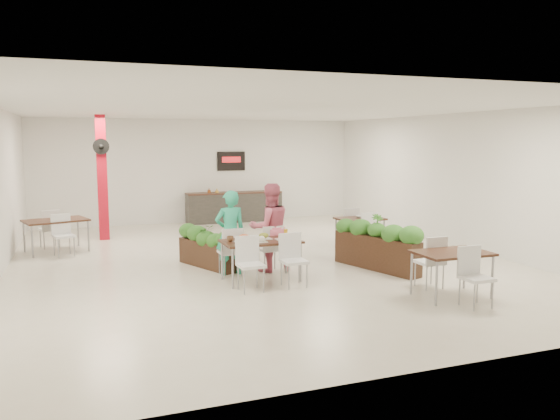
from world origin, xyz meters
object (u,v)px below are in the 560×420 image
at_px(diner_woman, 270,228).
at_px(side_table_c, 452,259).
at_px(diner_man, 230,233).
at_px(service_counter, 234,206).
at_px(planter_left, 206,244).
at_px(planter_right, 376,244).
at_px(red_column, 102,176).
at_px(side_table_b, 360,223).
at_px(main_table, 260,247).
at_px(side_table_a, 56,224).

bearing_deg(diner_woman, side_table_c, 127.59).
bearing_deg(diner_man, side_table_c, 136.40).
bearing_deg(diner_man, service_counter, -107.63).
relative_size(planter_left, planter_right, 0.78).
bearing_deg(diner_woman, service_counter, -101.05).
distance_m(red_column, side_table_b, 6.65).
relative_size(main_table, diner_man, 1.02).
height_order(planter_right, side_table_b, planter_right).
height_order(service_counter, side_table_b, service_counter).
xyz_separation_m(service_counter, side_table_c, (1.12, -9.32, 0.13)).
distance_m(service_counter, diner_man, 6.89).
bearing_deg(side_table_a, diner_woman, -57.81).
xyz_separation_m(main_table, planter_left, (-0.69, 1.39, -0.15)).
bearing_deg(red_column, planter_right, -47.23).
height_order(service_counter, planter_right, service_counter).
xyz_separation_m(diner_man, planter_left, (-0.30, 0.73, -0.33)).
distance_m(service_counter, planter_right, 7.27).
distance_m(main_table, side_table_b, 3.67).
bearing_deg(side_table_a, planter_left, -60.24).
bearing_deg(red_column, diner_man, -66.10).
bearing_deg(red_column, service_counter, 25.00).
bearing_deg(red_column, diner_woman, -58.56).
height_order(main_table, side_table_a, same).
relative_size(service_counter, diner_man, 1.85).
relative_size(main_table, side_table_b, 1.01).
bearing_deg(diner_woman, side_table_a, -42.55).
bearing_deg(main_table, side_table_c, -37.97).
bearing_deg(side_table_c, side_table_a, 135.08).
bearing_deg(side_table_b, red_column, 146.60).
height_order(service_counter, diner_man, service_counter).
distance_m(main_table, side_table_a, 5.47).
xyz_separation_m(red_column, diner_man, (2.11, -4.76, -0.83)).
xyz_separation_m(red_column, side_table_a, (-1.10, -1.29, -1.00)).
distance_m(diner_man, planter_left, 0.86).
xyz_separation_m(planter_right, side_table_b, (0.66, 1.90, 0.11)).
bearing_deg(service_counter, side_table_c, -83.15).
relative_size(diner_man, diner_woman, 0.94).
xyz_separation_m(diner_woman, side_table_b, (2.69, 1.32, -0.24)).
bearing_deg(planter_right, side_table_a, 146.16).
xyz_separation_m(diner_man, side_table_a, (-3.21, 3.47, -0.17)).
bearing_deg(planter_left, side_table_c, -45.99).
bearing_deg(side_table_a, service_counter, 14.80).
distance_m(diner_man, side_table_b, 3.73).
height_order(diner_man, diner_woman, diner_woman).
distance_m(main_table, side_table_c, 3.32).
bearing_deg(planter_left, service_counter, 69.58).
bearing_deg(main_table, side_table_b, 32.45).
height_order(service_counter, side_table_c, service_counter).
bearing_deg(service_counter, main_table, -101.64).
distance_m(diner_woman, planter_left, 1.38).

